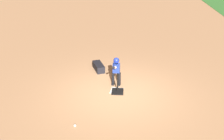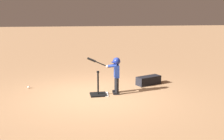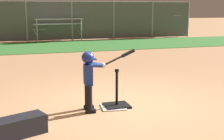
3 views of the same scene
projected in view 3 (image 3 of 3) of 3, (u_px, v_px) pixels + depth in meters
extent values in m
plane|color=#AD7F56|center=(123.00, 106.00, 5.88)|extent=(90.00, 90.00, 0.00)
cube|color=#33702D|center=(57.00, 46.00, 14.84)|extent=(56.00, 4.43, 0.02)
cylinder|color=#9E9EA3|center=(27.00, 21.00, 16.81)|extent=(0.08, 0.08, 2.20)
cylinder|color=#9E9EA3|center=(72.00, 21.00, 17.53)|extent=(0.08, 0.08, 2.20)
cylinder|color=#9E9EA3|center=(114.00, 20.00, 18.25)|extent=(0.08, 0.08, 2.20)
cylinder|color=#9E9EA3|center=(152.00, 20.00, 18.97)|extent=(0.08, 0.08, 2.20)
cylinder|color=#9E9EA3|center=(188.00, 19.00, 19.69)|extent=(0.08, 0.08, 2.20)
cube|color=#565B60|center=(50.00, 21.00, 17.17)|extent=(17.32, 0.02, 2.11)
cylinder|color=#9E9EA3|center=(49.00, 1.00, 16.96)|extent=(17.32, 0.04, 0.04)
cube|color=white|center=(113.00, 107.00, 5.77)|extent=(0.49, 0.49, 0.02)
cube|color=black|center=(117.00, 106.00, 5.81)|extent=(0.46, 0.41, 0.04)
cylinder|color=black|center=(117.00, 88.00, 5.75)|extent=(0.05, 0.05, 0.62)
cylinder|color=black|center=(117.00, 71.00, 5.68)|extent=(0.08, 0.08, 0.05)
cylinder|color=black|center=(88.00, 96.00, 5.64)|extent=(0.11, 0.11, 0.49)
cube|color=black|center=(89.00, 107.00, 5.69)|extent=(0.19, 0.10, 0.06)
cylinder|color=black|center=(89.00, 100.00, 5.42)|extent=(0.11, 0.11, 0.49)
cube|color=black|center=(91.00, 111.00, 5.47)|extent=(0.19, 0.10, 0.06)
cube|color=navy|center=(88.00, 74.00, 5.45)|extent=(0.16, 0.26, 0.36)
sphere|color=#DBB293|center=(88.00, 58.00, 5.39)|extent=(0.19, 0.19, 0.19)
sphere|color=navy|center=(88.00, 58.00, 5.39)|extent=(0.22, 0.22, 0.22)
cube|color=navy|center=(93.00, 59.00, 5.42)|extent=(0.12, 0.17, 0.01)
cylinder|color=navy|center=(95.00, 65.00, 5.48)|extent=(0.30, 0.18, 0.11)
cylinder|color=navy|center=(96.00, 65.00, 5.41)|extent=(0.30, 0.13, 0.11)
sphere|color=#DBB293|center=(103.00, 66.00, 5.48)|extent=(0.09, 0.09, 0.09)
cylinder|color=black|center=(118.00, 58.00, 5.51)|extent=(0.56, 0.08, 0.28)
cylinder|color=black|center=(128.00, 53.00, 5.53)|extent=(0.26, 0.08, 0.16)
cylinder|color=black|center=(102.00, 66.00, 5.48)|extent=(0.04, 0.05, 0.05)
cube|color=#ADAFB7|center=(51.00, 34.00, 18.56)|extent=(2.66, 0.58, 0.04)
cube|color=#ADAFB7|center=(50.00, 38.00, 18.85)|extent=(2.67, 0.64, 0.04)
cube|color=#ADAFB7|center=(54.00, 29.00, 17.91)|extent=(2.66, 0.58, 0.04)
cube|color=#ADAFB7|center=(53.00, 33.00, 18.20)|extent=(2.67, 0.64, 0.04)
cube|color=#ADAFB7|center=(56.00, 24.00, 17.26)|extent=(2.66, 0.58, 0.04)
cube|color=#ADAFB7|center=(55.00, 29.00, 17.55)|extent=(2.67, 0.64, 0.04)
cube|color=#ADAFB7|center=(60.00, 19.00, 16.61)|extent=(2.66, 0.58, 0.04)
cube|color=#ADAFB7|center=(58.00, 24.00, 16.90)|extent=(2.67, 0.64, 0.04)
cylinder|color=#ADAFB7|center=(69.00, 35.00, 19.33)|extent=(0.06, 0.06, 0.32)
cylinder|color=#ADAFB7|center=(81.00, 30.00, 17.24)|extent=(0.06, 0.06, 1.24)
cylinder|color=#ADAFB7|center=(75.00, 26.00, 18.21)|extent=(0.36, 2.26, 0.96)
cylinder|color=#ADAFB7|center=(29.00, 36.00, 18.31)|extent=(0.06, 0.06, 0.32)
cylinder|color=#ADAFB7|center=(37.00, 31.00, 16.22)|extent=(0.06, 0.06, 1.24)
cylinder|color=#ADAFB7|center=(33.00, 27.00, 17.19)|extent=(0.36, 2.26, 0.96)
cube|color=#ADAFB7|center=(149.00, 30.00, 21.18)|extent=(2.94, 0.57, 0.04)
cube|color=#ADAFB7|center=(148.00, 34.00, 21.46)|extent=(2.95, 0.63, 0.04)
cube|color=#ADAFB7|center=(151.00, 25.00, 20.54)|extent=(2.94, 0.57, 0.04)
cube|color=#ADAFB7|center=(150.00, 30.00, 20.82)|extent=(2.95, 0.63, 0.04)
cube|color=#ADAFB7|center=(154.00, 21.00, 19.90)|extent=(2.94, 0.57, 0.04)
cube|color=#ADAFB7|center=(153.00, 25.00, 20.19)|extent=(2.95, 0.63, 0.04)
cube|color=#ADAFB7|center=(158.00, 15.00, 19.26)|extent=(2.94, 0.57, 0.04)
cube|color=#ADAFB7|center=(156.00, 20.00, 19.55)|extent=(2.95, 0.63, 0.04)
cylinder|color=#ADAFB7|center=(166.00, 32.00, 21.68)|extent=(0.06, 0.06, 0.36)
cylinder|color=#ADAFB7|center=(178.00, 26.00, 19.63)|extent=(0.06, 0.06, 1.37)
cylinder|color=#ADAFB7|center=(172.00, 22.00, 20.57)|extent=(0.29, 2.03, 1.05)
cylinder|color=#ADAFB7|center=(128.00, 32.00, 21.19)|extent=(0.06, 0.06, 0.36)
cylinder|color=#ADAFB7|center=(136.00, 27.00, 19.15)|extent=(0.06, 0.06, 1.37)
cylinder|color=#ADAFB7|center=(132.00, 23.00, 20.09)|extent=(0.29, 2.03, 1.05)
cube|color=black|center=(16.00, 127.00, 4.44)|extent=(0.90, 0.61, 0.28)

